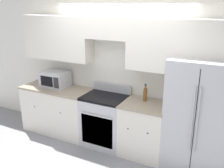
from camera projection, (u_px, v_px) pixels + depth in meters
name	position (u px, v px, depth m)	size (l,w,h in m)	color
ground_plane	(104.00, 153.00, 4.36)	(12.00, 12.00, 0.00)	gray
wall_back	(119.00, 60.00, 4.37)	(8.00, 0.39, 2.60)	silver
lower_cabinets_left	(58.00, 109.00, 5.01)	(1.41, 0.64, 0.93)	silver
lower_cabinets_right	(144.00, 129.00, 4.22)	(0.76, 0.64, 0.93)	silver
oven_range	(105.00, 120.00, 4.54)	(0.77, 0.65, 1.09)	#B7B7BC
refrigerator	(199.00, 115.00, 3.79)	(0.94, 0.77, 1.76)	#B7B7BC
microwave	(55.00, 79.00, 4.91)	(0.52, 0.40, 0.29)	#B7B7BC
bottle	(145.00, 94.00, 4.17)	(0.07, 0.07, 0.30)	brown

